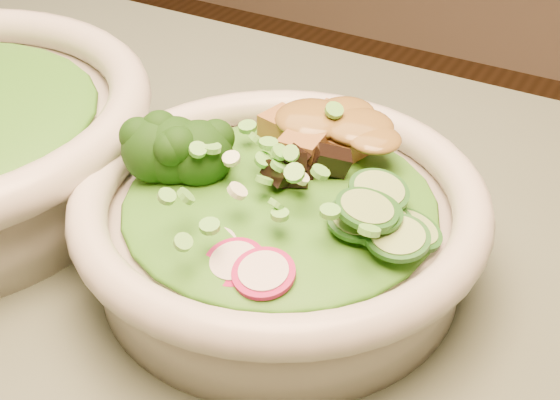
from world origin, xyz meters
The scene contains 9 objects.
salad_bowl centered at (-0.09, 0.09, 0.79)m, with size 0.25×0.25×0.07m.
lettuce_bed centered at (-0.09, 0.09, 0.81)m, with size 0.19×0.19×0.02m, color #2D6314.
broccoli_florets centered at (-0.14, 0.09, 0.82)m, with size 0.07×0.06×0.04m, color black, non-canonical shape.
radish_slices centered at (-0.09, 0.03, 0.81)m, with size 0.10×0.04×0.02m, color #9D0C45, non-canonical shape.
cucumber_slices centered at (-0.03, 0.09, 0.82)m, with size 0.06×0.06×0.03m, color #97CA70, non-canonical shape.
mushroom_heap centered at (-0.09, 0.10, 0.82)m, with size 0.06×0.06×0.04m, color black, non-canonical shape.
tofu_cubes centered at (-0.08, 0.15, 0.82)m, with size 0.08×0.05×0.03m, color brown, non-canonical shape.
peanut_sauce centered at (-0.08, 0.15, 0.83)m, with size 0.06×0.05×0.01m, color brown.
scallion_garnish centered at (-0.09, 0.09, 0.83)m, with size 0.18×0.18×0.02m, color #5DB740, non-canonical shape.
Camera 1 is at (0.09, -0.23, 1.07)m, focal length 50.00 mm.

